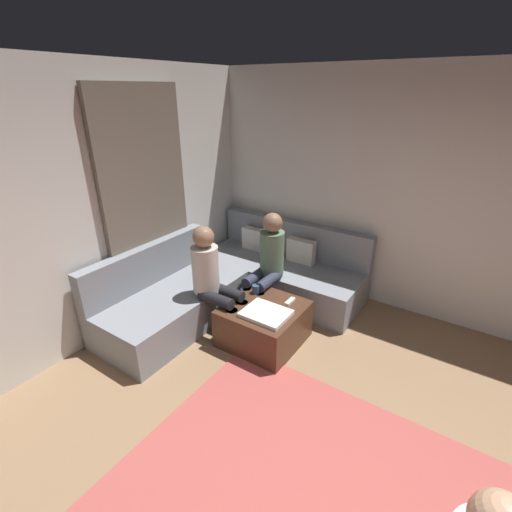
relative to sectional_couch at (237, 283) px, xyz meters
The scene contains 10 objects.
wall_back 2.57m from the sectional_couch, 27.05° to the left, with size 6.00×0.12×2.70m, color silver.
wall_left 2.33m from the sectional_couch, 114.60° to the right, with size 0.12×6.00×2.70m, color silver.
curtain_panel 1.36m from the sectional_couch, 142.74° to the right, with size 0.06×1.10×2.50m, color #726659.
sectional_couch is the anchor object (origin of this frame).
ottoman 0.82m from the sectional_couch, 33.39° to the right, with size 0.76×0.76×0.42m, color #4C2D1E.
folded_blanket 0.98m from the sectional_couch, 36.06° to the right, with size 0.44×0.36×0.04m, color white.
coffee_mug 0.57m from the sectional_couch, 30.26° to the right, with size 0.08×0.08×0.10m, color #334C72.
game_remote 0.91m from the sectional_couch, 14.92° to the right, with size 0.05×0.15×0.02m, color white.
person_on_couch_back 0.55m from the sectional_couch, ahead, with size 0.30×0.60×1.20m.
person_on_couch_side 0.72m from the sectional_couch, 76.06° to the right, with size 0.60×0.30×1.20m.
Camera 1 is at (0.29, -1.24, 2.44)m, focal length 25.66 mm.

